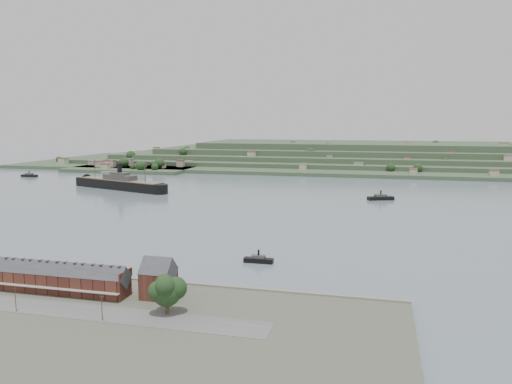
% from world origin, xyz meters
% --- Properties ---
extents(ground, '(1400.00, 1400.00, 0.00)m').
position_xyz_m(ground, '(0.00, 0.00, 0.00)').
color(ground, slate).
rests_on(ground, ground).
extents(near_shore, '(220.00, 80.00, 2.60)m').
position_xyz_m(near_shore, '(0.00, -186.75, 1.01)').
color(near_shore, '#4C5142').
rests_on(near_shore, ground).
extents(terrace_row, '(55.60, 9.80, 11.07)m').
position_xyz_m(terrace_row, '(-10.00, -168.02, 6.84)').
color(terrace_row, '#471F19').
rests_on(terrace_row, ground).
extents(gabled_building, '(10.40, 10.18, 14.09)m').
position_xyz_m(gabled_building, '(27.50, -164.00, 8.19)').
color(gabled_building, '#471F19').
rests_on(gabled_building, ground).
extents(far_peninsula, '(760.00, 309.00, 30.00)m').
position_xyz_m(far_peninsula, '(27.91, 393.10, 11.88)').
color(far_peninsula, '#3B5136').
rests_on(far_peninsula, ground).
extents(steamship, '(112.49, 50.80, 28.04)m').
position_xyz_m(steamship, '(-132.16, 89.28, 5.18)').
color(steamship, black).
rests_on(steamship, ground).
extents(tugboat, '(12.86, 3.60, 5.76)m').
position_xyz_m(tugboat, '(48.78, -109.45, 1.41)').
color(tugboat, black).
rests_on(tugboat, ground).
extents(ferry_west, '(18.87, 5.85, 7.01)m').
position_xyz_m(ferry_west, '(-275.32, 154.39, 1.69)').
color(ferry_west, black).
rests_on(ferry_west, ground).
extents(ferry_east, '(21.01, 12.59, 7.63)m').
position_xyz_m(ferry_east, '(99.60, 81.52, 1.84)').
color(ferry_east, black).
rests_on(ferry_east, ground).
extents(fig_tree, '(11.31, 9.80, 12.62)m').
position_xyz_m(fig_tree, '(36.73, -177.60, 9.71)').
color(fig_tree, '#483621').
rests_on(fig_tree, ground).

